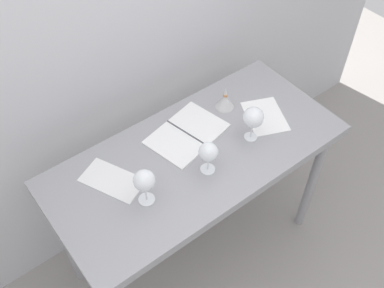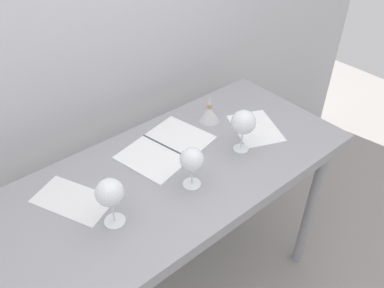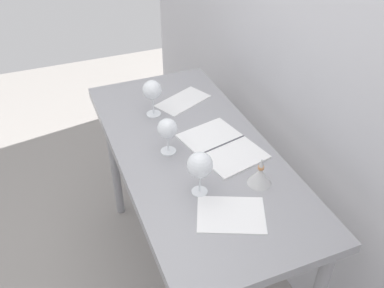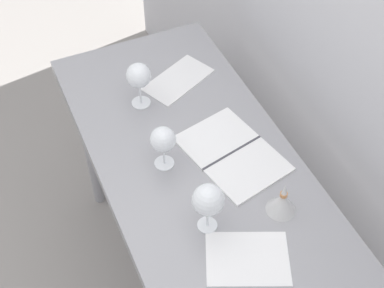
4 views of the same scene
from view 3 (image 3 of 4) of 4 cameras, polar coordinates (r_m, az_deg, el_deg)
The scene contains 10 objects.
ground_plane at distance 2.47m, azimuth 0.25°, elevation -17.41°, with size 6.00×6.00×0.00m, color gray.
back_wall at distance 1.83m, azimuth 15.13°, elevation 13.02°, with size 3.80×0.04×2.60m, color silver.
steel_counter at distance 1.88m, azimuth 0.15°, elevation -3.15°, with size 1.40×0.65×0.90m.
wine_glass_near_right at distance 1.52m, azimuth 1.09°, elevation -2.99°, with size 0.10×0.10×0.18m.
wine_glass_near_left at distance 1.98m, azimuth -5.47°, elevation 7.27°, with size 0.09×0.09×0.18m.
wine_glass_near_center at distance 1.73m, azimuth -3.38°, elevation 2.01°, with size 0.09×0.09×0.16m.
open_notebook at distance 1.82m, azimuth 4.07°, elevation -0.27°, with size 0.41×0.33×0.01m.
tasting_sheet_upper at distance 2.14m, azimuth -1.26°, elevation 5.92°, with size 0.15×0.27×0.00m, color white.
tasting_sheet_lower at distance 1.52m, azimuth 5.36°, elevation -9.55°, with size 0.18×0.24×0.00m, color white.
decanter_funnel at distance 1.64m, azimuth 9.27°, elevation -4.28°, with size 0.10×0.10×0.12m.
Camera 3 is at (1.34, -0.55, 2.00)m, focal length 39.00 mm.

